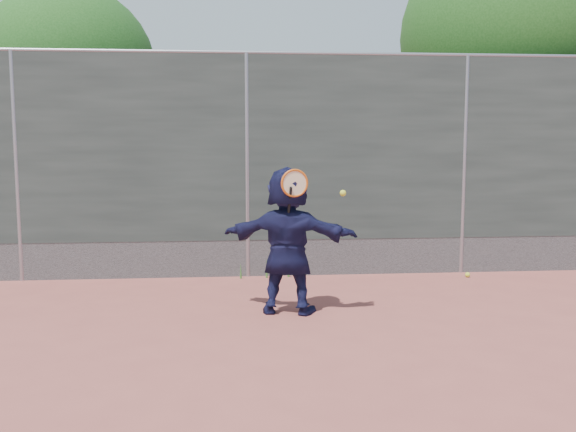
{
  "coord_description": "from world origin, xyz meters",
  "views": [
    {
      "loc": [
        -0.22,
        -5.14,
        1.86
      ],
      "look_at": [
        0.38,
        1.6,
        1.05
      ],
      "focal_mm": 40.0,
      "sensor_mm": 36.0,
      "label": 1
    }
  ],
  "objects": [
    {
      "name": "ground",
      "position": [
        0.0,
        0.0,
        0.0
      ],
      "size": [
        80.0,
        80.0,
        0.0
      ],
      "primitive_type": "plane",
      "color": "#9E4C42",
      "rests_on": "ground"
    },
    {
      "name": "player",
      "position": [
        0.38,
        1.6,
        0.79
      ],
      "size": [
        1.54,
        0.82,
        1.58
      ],
      "primitive_type": "imported",
      "rotation": [
        0.0,
        0.0,
        2.89
      ],
      "color": "#16173C",
      "rests_on": "ground"
    },
    {
      "name": "ball_ground",
      "position": [
        2.97,
        3.16,
        0.03
      ],
      "size": [
        0.07,
        0.07,
        0.07
      ],
      "primitive_type": "sphere",
      "color": "#CAD52F",
      "rests_on": "ground"
    },
    {
      "name": "fence",
      "position": [
        -0.0,
        3.5,
        1.58
      ],
      "size": [
        20.0,
        0.06,
        3.03
      ],
      "color": "#38423D",
      "rests_on": "ground"
    },
    {
      "name": "swing_action",
      "position": [
        0.48,
        1.42,
        1.39
      ],
      "size": [
        0.7,
        0.17,
        0.51
      ],
      "color": "#C95312",
      "rests_on": "ground"
    },
    {
      "name": "tree_right",
      "position": [
        4.68,
        5.75,
        3.49
      ],
      "size": [
        3.78,
        3.6,
        5.39
      ],
      "color": "#382314",
      "rests_on": "ground"
    },
    {
      "name": "tree_left",
      "position": [
        -2.85,
        6.55,
        2.94
      ],
      "size": [
        3.15,
        3.0,
        4.53
      ],
      "color": "#382314",
      "rests_on": "ground"
    },
    {
      "name": "weed_clump",
      "position": [
        0.29,
        3.38,
        0.13
      ],
      "size": [
        0.68,
        0.07,
        0.3
      ],
      "color": "#387226",
      "rests_on": "ground"
    }
  ]
}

